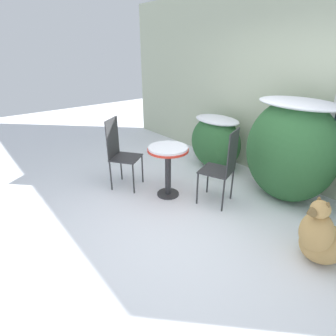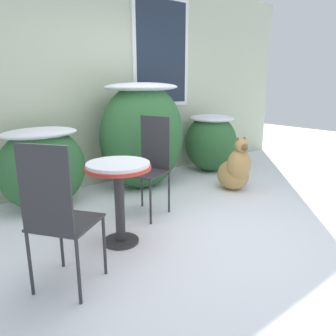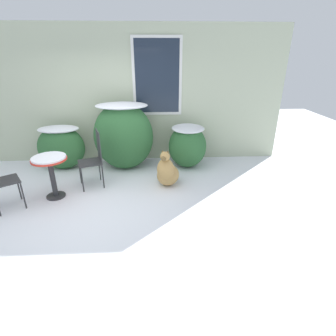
% 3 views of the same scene
% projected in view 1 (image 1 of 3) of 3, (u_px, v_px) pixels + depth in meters
% --- Properties ---
extents(ground_plane, '(16.00, 16.00, 0.00)m').
position_uv_depth(ground_plane, '(183.00, 228.00, 3.26)').
color(ground_plane, white).
extents(house_wall, '(8.00, 0.10, 2.97)m').
position_uv_depth(house_wall, '(299.00, 87.00, 3.86)').
color(house_wall, '#B2BC9E').
rests_on(house_wall, ground_plane).
extents(shrub_left, '(1.01, 0.65, 0.96)m').
position_uv_depth(shrub_left, '(215.00, 141.00, 4.71)').
color(shrub_left, '#2D6033').
rests_on(shrub_left, ground_plane).
extents(shrub_middle, '(1.27, 0.83, 1.45)m').
position_uv_depth(shrub_middle, '(290.00, 150.00, 3.60)').
color(shrub_middle, '#2D6033').
rests_on(shrub_middle, ground_plane).
extents(patio_table, '(0.59, 0.59, 0.77)m').
position_uv_depth(patio_table, '(168.00, 158.00, 3.75)').
color(patio_table, '#2D2D30').
rests_on(patio_table, ground_plane).
extents(patio_chair_near_table, '(0.53, 0.53, 1.09)m').
position_uv_depth(patio_chair_near_table, '(223.00, 165.00, 3.54)').
color(patio_chair_near_table, '#2D2D30').
rests_on(patio_chair_near_table, ground_plane).
extents(patio_chair_far_side, '(0.58, 0.58, 1.09)m').
position_uv_depth(patio_chair_far_side, '(120.00, 151.00, 4.03)').
color(patio_chair_far_side, '#2D2D30').
rests_on(patio_chair_far_side, ground_plane).
extents(dog, '(0.57, 0.67, 0.76)m').
position_uv_depth(dog, '(321.00, 238.00, 2.65)').
color(dog, tan).
rests_on(dog, ground_plane).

